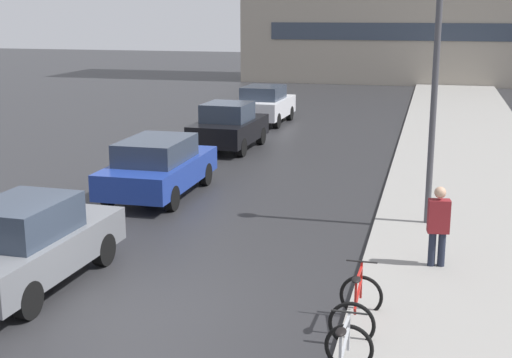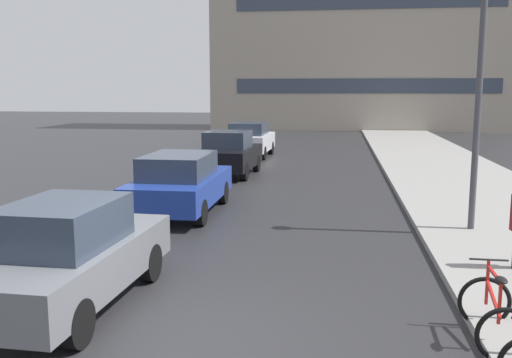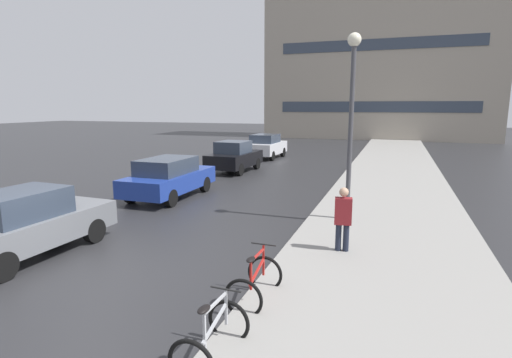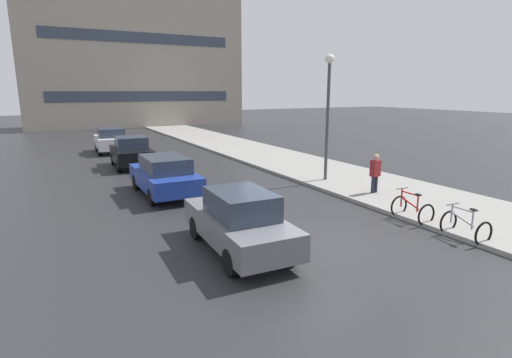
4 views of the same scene
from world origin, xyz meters
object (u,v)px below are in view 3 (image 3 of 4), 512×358
Objects in this scene: pedestrian at (343,218)px; streetlamp at (352,102)px; bicycle_nearest at (212,338)px; bicycle_second at (255,283)px; car_blue at (169,177)px; car_grey at (27,224)px; car_white at (266,146)px; car_black at (234,157)px.

streetlamp is at bearing 94.30° from pedestrian.
bicycle_second is (-0.01, 1.84, 0.01)m from bicycle_nearest.
pedestrian reaches higher than car_blue.
bicycle_nearest is at bearing -20.87° from car_grey.
car_white is 15.99m from streetlamp.
streetlamp is at bearing 82.76° from bicycle_nearest.
car_blue is 1.14× the size of car_white.
pedestrian is at bearing 67.63° from bicycle_second.
car_blue is at bearing 150.51° from pedestrian.
pedestrian is 0.30× the size of streetlamp.
car_grey is 0.75× the size of streetlamp.
pedestrian reaches higher than car_black.
car_black reaches higher than car_blue.
car_white is at bearing 117.22° from streetlamp.
car_black is at bearing 90.56° from car_grey.
car_black is at bearing 111.37° from bicycle_nearest.
bicycle_second is 5.97m from car_grey.
streetlamp is (7.20, -13.99, 2.85)m from car_white.
bicycle_nearest is at bearing -68.63° from car_black.
car_white reaches higher than bicycle_nearest.
bicycle_second is 6.70m from streetlamp.
car_blue is (-6.08, 7.02, 0.41)m from bicycle_second.
bicycle_second is 0.21× the size of streetlamp.
car_black is (-6.09, 15.56, 0.43)m from bicycle_nearest.
car_grey is at bearing 175.88° from bicycle_second.
car_white is at bearing 90.60° from car_blue.
car_blue is 7.73m from streetlamp.
streetlamp reaches higher than bicycle_second.
bicycle_second is 15.00m from car_black.
car_blue is 8.36m from pedestrian.
car_white is (-0.13, 12.73, 0.03)m from car_blue.
bicycle_second is 0.31× the size of car_white.
bicycle_nearest is 8.34m from streetlamp.
car_grey is (-5.94, 0.43, 0.40)m from bicycle_second.
car_blue reaches higher than bicycle_nearest.
car_white is at bearing 113.75° from pedestrian.
car_white is at bearing 106.10° from bicycle_nearest.
car_black is 0.69× the size of streetlamp.
car_grey reaches higher than bicycle_second.
streetlamp is at bearing -48.44° from car_black.
bicycle_second is 0.27× the size of car_blue.
car_black is 11.01m from streetlamp.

